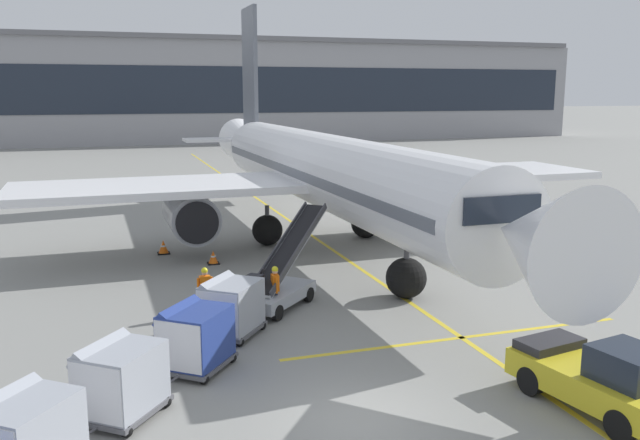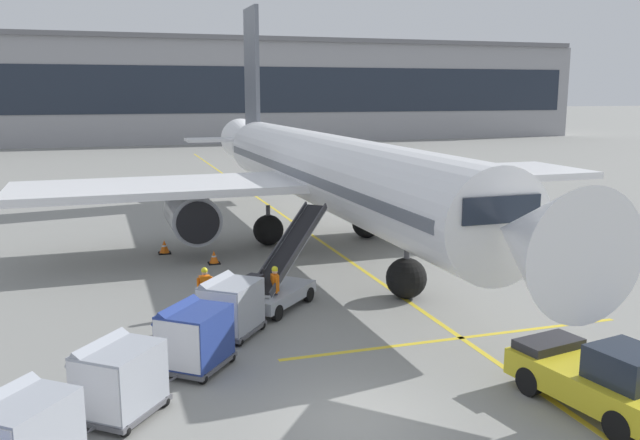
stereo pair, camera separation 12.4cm
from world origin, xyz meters
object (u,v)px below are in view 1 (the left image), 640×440
at_px(baggage_cart_fourth, 24,436).
at_px(ground_crew_by_loader, 275,287).
at_px(ground_crew_by_carts, 245,297).
at_px(belt_loader, 278,282).
at_px(baggage_cart_third, 120,378).
at_px(parked_airplane, 323,172).
at_px(baggage_cart_second, 195,336).
at_px(pushback_tug, 603,378).
at_px(ground_crew_marshaller, 205,288).
at_px(safety_cone_engine_keepout, 213,258).
at_px(baggage_cart_lead, 230,306).
at_px(safety_cone_wingtip, 163,247).

bearing_deg(baggage_cart_fourth, ground_crew_by_loader, 49.56).
xyz_separation_m(baggage_cart_fourth, ground_crew_by_carts, (6.11, 7.81, -0.00)).
distance_m(belt_loader, baggage_cart_third, 9.23).
bearing_deg(belt_loader, parked_airplane, 62.76).
xyz_separation_m(baggage_cart_second, pushback_tug, (9.32, -5.56, -0.17)).
xyz_separation_m(belt_loader, ground_crew_marshaller, (-2.72, -0.19, 0.07)).
bearing_deg(baggage_cart_fourth, safety_cone_engine_keepout, 68.73).
distance_m(pushback_tug, ground_crew_by_carts, 11.37).
relative_size(belt_loader, safety_cone_engine_keepout, 7.31).
bearing_deg(parked_airplane, baggage_cart_fourth, -123.70).
height_order(belt_loader, pushback_tug, belt_loader).
height_order(parked_airplane, belt_loader, parked_airplane).
bearing_deg(baggage_cart_third, parked_airplane, 57.24).
bearing_deg(belt_loader, baggage_cart_third, -128.94).
bearing_deg(ground_crew_by_carts, baggage_cart_second, -123.10).
distance_m(belt_loader, ground_crew_marshaller, 2.73).
height_order(pushback_tug, ground_crew_marshaller, pushback_tug).
bearing_deg(parked_airplane, baggage_cart_third, -122.76).
bearing_deg(belt_loader, ground_crew_marshaller, -175.92).
distance_m(ground_crew_by_loader, ground_crew_by_carts, 1.54).
bearing_deg(ground_crew_marshaller, baggage_cart_second, -101.79).
height_order(baggage_cart_lead, safety_cone_engine_keepout, baggage_cart_lead).
bearing_deg(ground_crew_marshaller, baggage_cart_lead, -77.86).
distance_m(ground_crew_by_loader, safety_cone_engine_keepout, 7.82).
height_order(baggage_cart_lead, ground_crew_marshaller, baggage_cart_lead).
bearing_deg(ground_crew_by_loader, safety_cone_wingtip, 106.10).
distance_m(baggage_cart_third, safety_cone_wingtip, 17.03).
height_order(parked_airplane, ground_crew_marshaller, parked_airplane).
relative_size(belt_loader, safety_cone_wingtip, 6.70).
distance_m(baggage_cart_lead, pushback_tug, 11.21).
distance_m(baggage_cart_third, ground_crew_marshaller, 7.63).
height_order(ground_crew_by_loader, safety_cone_engine_keepout, ground_crew_by_loader).
bearing_deg(baggage_cart_fourth, safety_cone_wingtip, 77.13).
height_order(pushback_tug, ground_crew_by_carts, pushback_tug).
xyz_separation_m(ground_crew_by_loader, safety_cone_engine_keepout, (-1.01, 7.72, -0.70)).
bearing_deg(baggage_cart_lead, pushback_tug, -45.44).
height_order(ground_crew_by_carts, safety_cone_wingtip, ground_crew_by_carts).
xyz_separation_m(baggage_cart_second, ground_crew_marshaller, (0.98, 4.68, -0.00)).
distance_m(baggage_cart_lead, ground_crew_by_carts, 1.02).
xyz_separation_m(ground_crew_by_loader, safety_cone_wingtip, (-3.02, 10.45, -0.67)).
height_order(baggage_cart_second, baggage_cart_fourth, same).
height_order(baggage_cart_fourth, ground_crew_marshaller, baggage_cart_fourth).
bearing_deg(baggage_cart_lead, baggage_cart_third, -127.02).
relative_size(baggage_cart_second, ground_crew_by_carts, 1.51).
bearing_deg(ground_crew_by_loader, baggage_cart_fourth, -130.44).
xyz_separation_m(baggage_cart_fourth, ground_crew_by_loader, (7.39, 8.67, -0.00)).
height_order(parked_airplane, safety_cone_engine_keepout, parked_airplane).
distance_m(pushback_tug, ground_crew_by_loader, 11.33).
bearing_deg(baggage_cart_second, pushback_tug, -30.83).
bearing_deg(safety_cone_engine_keepout, ground_crew_marshaller, -101.06).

